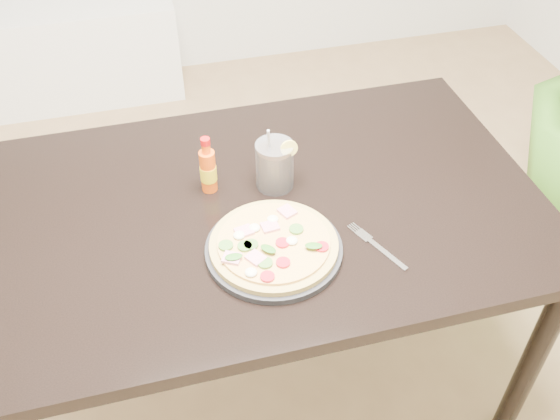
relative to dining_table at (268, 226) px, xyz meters
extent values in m
plane|color=#9E7A51|center=(0.07, -0.18, -0.67)|extent=(4.50, 4.50, 0.00)
cube|color=black|center=(0.00, 0.00, 0.06)|extent=(1.40, 0.90, 0.04)
cylinder|color=black|center=(0.64, -0.39, -0.31)|extent=(0.06, 0.06, 0.71)
cylinder|color=black|center=(-0.64, 0.39, -0.31)|extent=(0.06, 0.06, 0.71)
cylinder|color=black|center=(0.64, 0.39, -0.31)|extent=(0.06, 0.06, 0.71)
cylinder|color=#232326|center=(-0.03, -0.17, 0.09)|extent=(0.32, 0.32, 0.02)
cylinder|color=tan|center=(-0.03, -0.17, 0.11)|extent=(0.30, 0.30, 0.01)
cylinder|color=tan|center=(-0.03, -0.17, 0.12)|extent=(0.26, 0.26, 0.01)
cube|color=pink|center=(-0.13, -0.20, 0.12)|extent=(0.05, 0.05, 0.01)
cube|color=pink|center=(0.03, -0.09, 0.12)|extent=(0.05, 0.05, 0.01)
cube|color=pink|center=(-0.03, -0.13, 0.12)|extent=(0.04, 0.04, 0.01)
cube|color=pink|center=(-0.09, -0.13, 0.12)|extent=(0.05, 0.04, 0.01)
cube|color=pink|center=(-0.08, -0.22, 0.12)|extent=(0.05, 0.05, 0.01)
cylinder|color=red|center=(-0.07, -0.28, 0.12)|extent=(0.03, 0.03, 0.01)
cylinder|color=red|center=(-0.01, -0.19, 0.12)|extent=(0.03, 0.03, 0.01)
cylinder|color=red|center=(0.07, -0.22, 0.12)|extent=(0.03, 0.03, 0.01)
cylinder|color=red|center=(-0.03, -0.25, 0.12)|extent=(0.03, 0.03, 0.01)
cylinder|color=#447C29|center=(-0.08, -0.17, 0.12)|extent=(0.03, 0.03, 0.01)
cylinder|color=#447C29|center=(-0.07, -0.24, 0.12)|extent=(0.03, 0.03, 0.01)
cylinder|color=#447C29|center=(0.03, -0.15, 0.12)|extent=(0.03, 0.03, 0.01)
cylinder|color=#447C29|center=(-0.14, -0.16, 0.12)|extent=(0.03, 0.03, 0.01)
cylinder|color=#447C29|center=(-0.10, -0.18, 0.12)|extent=(0.03, 0.03, 0.01)
ellipsoid|color=white|center=(0.01, -0.19, 0.12)|extent=(0.03, 0.03, 0.01)
ellipsoid|color=white|center=(-0.10, -0.26, 0.12)|extent=(0.03, 0.03, 0.01)
ellipsoid|color=white|center=(-0.01, -0.11, 0.12)|extent=(0.03, 0.03, 0.01)
ellipsoid|color=white|center=(-0.10, -0.14, 0.12)|extent=(0.03, 0.03, 0.01)
ellipsoid|color=white|center=(-0.06, -0.12, 0.12)|extent=(0.03, 0.03, 0.01)
ellipsoid|color=#2B6F1A|center=(0.05, -0.22, 0.13)|extent=(0.04, 0.03, 0.00)
ellipsoid|color=#2B6F1A|center=(-0.13, -0.21, 0.13)|extent=(0.04, 0.02, 0.00)
ellipsoid|color=#2B6F1A|center=(-0.05, -0.20, 0.13)|extent=(0.04, 0.04, 0.00)
cylinder|color=#ED530D|center=(-0.13, 0.09, 0.14)|extent=(0.04, 0.04, 0.12)
cylinder|color=yellow|center=(-0.13, 0.09, 0.14)|extent=(0.04, 0.04, 0.04)
cylinder|color=#ED530D|center=(-0.13, 0.09, 0.22)|extent=(0.02, 0.02, 0.03)
cylinder|color=red|center=(-0.13, 0.09, 0.24)|extent=(0.02, 0.02, 0.02)
cylinder|color=black|center=(0.03, 0.06, 0.14)|extent=(0.09, 0.09, 0.11)
cylinder|color=silver|center=(0.03, 0.06, 0.15)|extent=(0.10, 0.10, 0.13)
cylinder|color=#F2E059|center=(0.07, 0.04, 0.21)|extent=(0.04, 0.01, 0.04)
cylinder|color=#B2B2B7|center=(0.02, 0.07, 0.19)|extent=(0.03, 0.06, 0.17)
cube|color=silver|center=(0.22, -0.25, 0.09)|extent=(0.06, 0.12, 0.00)
cube|color=silver|center=(0.19, -0.18, 0.09)|extent=(0.04, 0.05, 0.00)
cube|color=silver|center=(0.17, -0.15, 0.09)|extent=(0.02, 0.03, 0.00)
cube|color=silver|center=(0.18, -0.15, 0.09)|extent=(0.02, 0.03, 0.00)
cube|color=silver|center=(0.18, -0.15, 0.09)|extent=(0.02, 0.03, 0.00)
cube|color=silver|center=(0.19, -0.14, 0.09)|extent=(0.02, 0.03, 0.00)
cube|color=white|center=(-0.73, 1.89, -0.42)|extent=(1.40, 0.34, 0.50)
camera|label=1|loc=(-0.27, -1.15, 1.15)|focal=40.00mm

